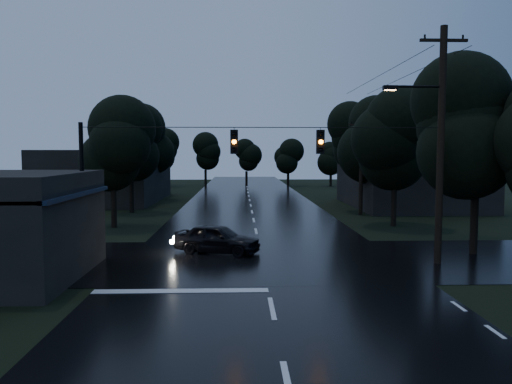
{
  "coord_description": "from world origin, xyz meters",
  "views": [
    {
      "loc": [
        -0.96,
        -9.81,
        4.73
      ],
      "look_at": [
        -0.23,
        12.87,
        2.96
      ],
      "focal_mm": 35.0,
      "sensor_mm": 36.0,
      "label": 1
    }
  ],
  "objects": [
    {
      "name": "tree_right_c",
      "position": [
        10.2,
        40.0,
        6.37
      ],
      "size": [
        4.76,
        4.76,
        10.03
      ],
      "color": "black",
      "rests_on": "ground"
    },
    {
      "name": "anchor_pole_left",
      "position": [
        -7.5,
        11.0,
        3.0
      ],
      "size": [
        0.18,
        0.18,
        6.0
      ],
      "primitive_type": "cylinder",
      "color": "black",
      "rests_on": "ground"
    },
    {
      "name": "building_far_left",
      "position": [
        -14.0,
        40.0,
        2.5
      ],
      "size": [
        10.0,
        16.0,
        5.0
      ],
      "primitive_type": "cube",
      "color": "black",
      "rests_on": "ground"
    },
    {
      "name": "cross_street",
      "position": [
        0.0,
        12.0,
        0.0
      ],
      "size": [
        60.0,
        9.0,
        0.02
      ],
      "primitive_type": "cube",
      "color": "black",
      "rests_on": "ground"
    },
    {
      "name": "main_road",
      "position": [
        0.0,
        30.0,
        0.0
      ],
      "size": [
        12.0,
        120.0,
        0.02
      ],
      "primitive_type": "cube",
      "color": "black",
      "rests_on": "ground"
    },
    {
      "name": "tree_right_a",
      "position": [
        9.0,
        22.0,
        5.62
      ],
      "size": [
        4.2,
        4.2,
        8.85
      ],
      "color": "black",
      "rests_on": "ground"
    },
    {
      "name": "tree_corner_near",
      "position": [
        10.0,
        13.0,
        5.99
      ],
      "size": [
        4.48,
        4.48,
        9.44
      ],
      "color": "black",
      "rests_on": "ground"
    },
    {
      "name": "utility_pole_far",
      "position": [
        8.3,
        28.0,
        3.88
      ],
      "size": [
        2.0,
        0.3,
        7.5
      ],
      "color": "black",
      "rests_on": "ground"
    },
    {
      "name": "tree_left_b",
      "position": [
        -9.6,
        30.0,
        5.62
      ],
      "size": [
        4.2,
        4.2,
        8.85
      ],
      "color": "black",
      "rests_on": "ground"
    },
    {
      "name": "car",
      "position": [
        -2.04,
        13.59,
        0.7
      ],
      "size": [
        4.4,
        2.96,
        1.39
      ],
      "primitive_type": "imported",
      "rotation": [
        0.0,
        0.0,
        1.22
      ],
      "color": "black",
      "rests_on": "ground"
    },
    {
      "name": "tree_right_b",
      "position": [
        9.6,
        30.0,
        5.99
      ],
      "size": [
        4.48,
        4.48,
        9.44
      ],
      "color": "black",
      "rests_on": "ground"
    },
    {
      "name": "span_signals",
      "position": [
        0.56,
        10.99,
        5.24
      ],
      "size": [
        15.0,
        0.37,
        1.12
      ],
      "color": "black",
      "rests_on": "ground"
    },
    {
      "name": "tree_left_c",
      "position": [
        -10.2,
        40.0,
        5.99
      ],
      "size": [
        4.48,
        4.48,
        9.44
      ],
      "color": "black",
      "rests_on": "ground"
    },
    {
      "name": "utility_pole_main",
      "position": [
        7.41,
        11.0,
        5.26
      ],
      "size": [
        3.5,
        0.3,
        10.0
      ],
      "color": "black",
      "rests_on": "ground"
    },
    {
      "name": "tree_left_a",
      "position": [
        -9.0,
        22.0,
        5.24
      ],
      "size": [
        3.92,
        3.92,
        8.26
      ],
      "color": "black",
      "rests_on": "ground"
    },
    {
      "name": "building_far_right",
      "position": [
        14.0,
        34.0,
        2.2
      ],
      "size": [
        10.0,
        14.0,
        4.4
      ],
      "primitive_type": "cube",
      "color": "black",
      "rests_on": "ground"
    }
  ]
}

